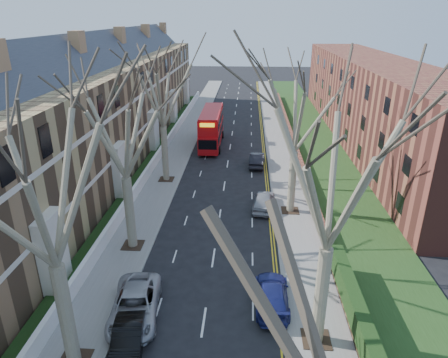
# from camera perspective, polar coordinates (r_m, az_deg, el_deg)

# --- Properties ---
(pavement_left) EXTENTS (3.00, 102.00, 0.12)m
(pavement_left) POSITION_cam_1_polar(r_m,az_deg,el_deg) (49.43, -6.10, 4.79)
(pavement_left) COLOR slate
(pavement_left) RESTS_ON ground
(pavement_right) EXTENTS (3.00, 102.00, 0.12)m
(pavement_right) POSITION_cam_1_polar(r_m,az_deg,el_deg) (48.92, 7.95, 4.51)
(pavement_right) COLOR slate
(pavement_right) RESTS_ON ground
(terrace_left) EXTENTS (9.70, 78.00, 13.60)m
(terrace_left) POSITION_cam_1_polar(r_m,az_deg,el_deg) (42.58, -18.49, 8.51)
(terrace_left) COLOR brown
(terrace_left) RESTS_ON ground
(flats_right) EXTENTS (13.97, 54.00, 10.00)m
(flats_right) POSITION_cam_1_polar(r_m,az_deg,el_deg) (53.66, 20.43, 10.37)
(flats_right) COLOR brown
(flats_right) RESTS_ON ground
(front_wall_left) EXTENTS (0.30, 78.00, 1.00)m
(front_wall_left) POSITION_cam_1_polar(r_m,az_deg,el_deg) (42.16, -10.07, 2.21)
(front_wall_left) COLOR white
(front_wall_left) RESTS_ON ground
(grass_verge_right) EXTENTS (6.00, 102.00, 0.06)m
(grass_verge_right) POSITION_cam_1_polar(r_m,az_deg,el_deg) (49.46, 13.17, 4.43)
(grass_verge_right) COLOR #203C16
(grass_verge_right) RESTS_ON ground
(tree_left_mid) EXTENTS (10.50, 10.50, 14.71)m
(tree_left_mid) POSITION_cam_1_polar(r_m,az_deg,el_deg) (16.44, -24.99, 0.97)
(tree_left_mid) COLOR #716651
(tree_left_mid) RESTS_ON ground
(tree_left_far) EXTENTS (10.15, 10.15, 14.22)m
(tree_left_far) POSITION_cam_1_polar(r_m,az_deg,el_deg) (25.34, -14.65, 8.65)
(tree_left_far) COLOR #716651
(tree_left_far) RESTS_ON ground
(tree_left_dist) EXTENTS (10.50, 10.50, 14.71)m
(tree_left_dist) POSITION_cam_1_polar(r_m,az_deg,el_deg) (36.67, -9.05, 13.71)
(tree_left_dist) COLOR #716651
(tree_left_dist) RESTS_ON ground
(tree_right_mid) EXTENTS (10.50, 10.50, 14.71)m
(tree_right_mid) POSITION_cam_1_polar(r_m,az_deg,el_deg) (16.75, 15.80, 2.66)
(tree_right_mid) COLOR #716651
(tree_right_mid) RESTS_ON ground
(tree_right_far) EXTENTS (10.15, 10.15, 14.22)m
(tree_right_far) POSITION_cam_1_polar(r_m,az_deg,el_deg) (30.20, 10.52, 11.15)
(tree_right_far) COLOR #716651
(tree_right_far) RESTS_ON ground
(double_decker_bus) EXTENTS (2.61, 10.03, 4.23)m
(double_decker_bus) POSITION_cam_1_polar(r_m,az_deg,el_deg) (48.88, -1.80, 7.16)
(double_decker_bus) COLOR #AA0C10
(double_decker_bus) RESTS_ON ground
(car_left_mid) EXTENTS (1.93, 4.16, 1.32)m
(car_left_mid) POSITION_cam_1_polar(r_m,az_deg,el_deg) (21.02, -13.52, -21.31)
(car_left_mid) COLOR black
(car_left_mid) RESTS_ON ground
(car_left_far) EXTENTS (3.01, 5.49, 1.46)m
(car_left_far) POSITION_cam_1_polar(r_m,az_deg,el_deg) (22.65, -12.59, -17.20)
(car_left_far) COLOR #A4A4A9
(car_left_far) RESTS_ON ground
(car_right_near) EXTENTS (1.88, 4.52, 1.31)m
(car_right_near) POSITION_cam_1_polar(r_m,az_deg,el_deg) (23.10, 6.89, -16.08)
(car_right_near) COLOR navy
(car_right_near) RESTS_ON ground
(car_right_mid) EXTENTS (2.18, 4.32, 1.41)m
(car_right_mid) POSITION_cam_1_polar(r_m,az_deg,el_deg) (33.18, 5.71, -3.13)
(car_right_mid) COLOR #94959C
(car_right_mid) RESTS_ON ground
(car_right_far) EXTENTS (1.75, 4.36, 1.41)m
(car_right_far) POSITION_cam_1_polar(r_m,az_deg,el_deg) (42.56, 4.73, 2.80)
(car_right_far) COLOR black
(car_right_far) RESTS_ON ground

